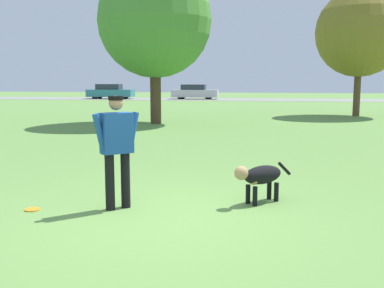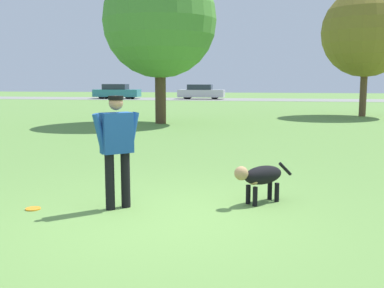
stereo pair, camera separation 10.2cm
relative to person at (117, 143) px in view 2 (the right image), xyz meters
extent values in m
plane|color=#608C42|center=(0.69, -0.34, -0.94)|extent=(120.00, 120.00, 0.00)
cube|color=gray|center=(0.69, 36.24, -0.93)|extent=(120.00, 6.00, 0.01)
cylinder|color=black|center=(0.09, 0.08, -0.54)|extent=(0.18, 0.18, 0.80)
cylinder|color=black|center=(-0.09, -0.08, -0.54)|extent=(0.18, 0.18, 0.80)
cube|color=#1E4C93|center=(0.00, 0.00, 0.14)|extent=(0.47, 0.45, 0.56)
cylinder|color=#1E4C93|center=(0.18, 0.16, 0.14)|extent=(0.21, 0.20, 0.57)
cylinder|color=#1E4C93|center=(-0.18, -0.16, 0.14)|extent=(0.21, 0.20, 0.57)
sphere|color=#A87A5B|center=(0.00, 0.00, 0.55)|extent=(0.28, 0.28, 0.20)
cylinder|color=black|center=(0.00, 0.00, 0.62)|extent=(0.29, 0.29, 0.05)
ellipsoid|color=black|center=(2.01, 0.65, -0.52)|extent=(0.69, 0.68, 0.27)
ellipsoid|color=tan|center=(1.87, 0.52, -0.57)|extent=(0.24, 0.24, 0.15)
sphere|color=tan|center=(1.71, 0.36, -0.44)|extent=(0.28, 0.28, 0.20)
cylinder|color=black|center=(1.91, 0.45, -0.80)|extent=(0.10, 0.10, 0.28)
cylinder|color=black|center=(1.80, 0.55, -0.80)|extent=(0.10, 0.10, 0.28)
cylinder|color=black|center=(2.22, 0.75, -0.80)|extent=(0.10, 0.10, 0.28)
cylinder|color=black|center=(2.11, 0.86, -0.80)|extent=(0.10, 0.10, 0.28)
cylinder|color=black|center=(2.33, 0.97, -0.48)|extent=(0.22, 0.22, 0.23)
cylinder|color=orange|center=(-1.16, -0.27, -0.93)|extent=(0.21, 0.21, 0.02)
torus|color=orange|center=(-1.16, -0.27, -0.93)|extent=(0.21, 0.21, 0.02)
cylinder|color=brown|center=(6.59, 17.81, 0.31)|extent=(0.34, 0.34, 2.49)
sphere|color=olive|center=(6.59, 17.81, 3.19)|extent=(4.35, 4.35, 4.35)
cylinder|color=#4C3826|center=(-2.47, 12.35, 0.29)|extent=(0.45, 0.45, 2.46)
sphere|color=#4C8938|center=(-2.47, 12.35, 3.27)|extent=(4.65, 4.65, 4.65)
cube|color=teal|center=(-12.72, 35.87, -0.38)|extent=(4.46, 1.82, 0.69)
cube|color=#232D38|center=(-12.85, 35.86, 0.23)|extent=(2.34, 1.52, 0.52)
cylinder|color=black|center=(-11.42, 36.63, -0.63)|extent=(0.61, 0.22, 0.61)
cylinder|color=black|center=(-11.38, 35.19, -0.63)|extent=(0.61, 0.22, 0.61)
cylinder|color=black|center=(-14.07, 36.55, -0.63)|extent=(0.61, 0.22, 0.61)
cylinder|color=black|center=(-14.02, 35.10, -0.63)|extent=(0.61, 0.22, 0.61)
cube|color=#B7B7BC|center=(-4.56, 36.58, -0.39)|extent=(4.39, 1.70, 0.70)
cube|color=#232D38|center=(-4.69, 36.58, 0.20)|extent=(2.28, 1.46, 0.49)
cylinder|color=black|center=(-3.25, 37.30, -0.65)|extent=(0.57, 0.20, 0.57)
cylinder|color=black|center=(-3.24, 35.86, -0.65)|extent=(0.57, 0.20, 0.57)
cylinder|color=black|center=(-5.88, 37.29, -0.65)|extent=(0.57, 0.20, 0.57)
cylinder|color=black|center=(-5.87, 35.85, -0.65)|extent=(0.57, 0.20, 0.57)
camera|label=1|loc=(2.01, -5.91, 0.86)|focal=42.00mm
camera|label=2|loc=(2.11, -5.90, 0.86)|focal=42.00mm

